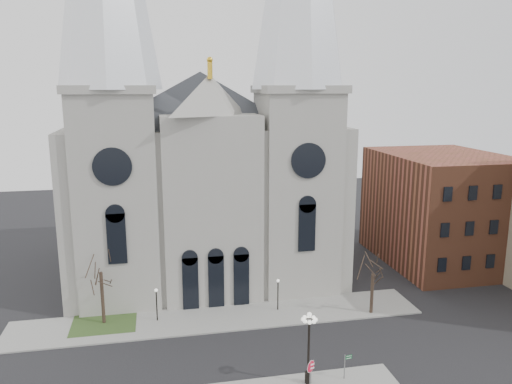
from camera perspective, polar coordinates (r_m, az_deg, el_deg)
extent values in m
plane|color=black|center=(41.11, -2.07, -20.88)|extent=(160.00, 160.00, 0.00)
cube|color=gray|center=(50.58, -4.18, -14.12)|extent=(40.00, 6.00, 0.14)
cube|color=#2D471E|center=(51.46, -16.95, -14.14)|extent=(6.00, 5.00, 0.18)
cube|color=#9B9991|center=(61.79, -6.09, -0.51)|extent=(30.00, 24.00, 18.00)
pyramid|color=#2D3035|center=(60.36, -6.41, 13.53)|extent=(33.00, 26.40, 6.00)
cube|color=#9B9991|center=(52.96, -15.53, -0.78)|extent=(8.00, 8.00, 22.00)
cylinder|color=black|center=(48.26, -16.10, 2.81)|extent=(3.60, 0.30, 3.60)
cube|color=#9B9991|center=(54.90, 4.64, 0.07)|extent=(8.00, 8.00, 22.00)
cylinder|color=black|center=(50.38, 5.99, 3.59)|extent=(3.60, 0.30, 3.60)
cube|color=#9B9991|center=(51.93, -5.05, -2.05)|extent=(10.00, 5.00, 19.50)
pyramid|color=#9B9991|center=(50.39, -5.30, 11.03)|extent=(11.00, 5.00, 4.00)
cube|color=brown|center=(68.12, 20.32, -1.75)|extent=(14.00, 18.00, 14.00)
cylinder|color=black|center=(50.42, -17.13, -11.55)|extent=(0.32, 0.32, 5.25)
cylinder|color=black|center=(51.82, 13.11, -11.29)|extent=(0.32, 0.32, 4.20)
cylinder|color=black|center=(50.06, -11.28, -12.64)|extent=(0.12, 0.12, 3.00)
sphere|color=white|center=(49.42, -11.36, -10.95)|extent=(0.32, 0.32, 0.32)
cylinder|color=black|center=(51.36, 2.52, -11.75)|extent=(0.12, 0.12, 3.00)
sphere|color=white|center=(50.74, 2.53, -10.09)|extent=(0.32, 0.32, 0.32)
cylinder|color=slate|center=(39.11, 6.22, -20.33)|extent=(0.10, 0.10, 2.61)
cylinder|color=red|center=(38.63, 6.25, -19.19)|extent=(0.88, 0.30, 0.91)
cylinder|color=white|center=(38.63, 6.25, -19.19)|extent=(0.94, 0.30, 0.98)
cube|color=white|center=(38.56, 6.26, -19.00)|extent=(0.48, 0.17, 0.11)
cube|color=white|center=(38.71, 6.25, -19.38)|extent=(0.55, 0.18, 0.11)
cylinder|color=black|center=(39.63, 6.03, -17.75)|extent=(0.18, 0.18, 5.12)
cylinder|color=black|center=(40.71, 5.96, -20.33)|extent=(0.49, 0.49, 0.89)
sphere|color=white|center=(38.20, 6.13, -13.76)|extent=(0.36, 0.36, 0.36)
cylinder|color=slate|center=(41.26, 10.08, -19.07)|extent=(0.08, 0.08, 2.01)
cube|color=#0C5626|center=(40.97, 10.54, -17.93)|extent=(0.56, 0.12, 0.14)
cube|color=#0C5626|center=(41.06, 10.53, -18.15)|extent=(0.56, 0.12, 0.14)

